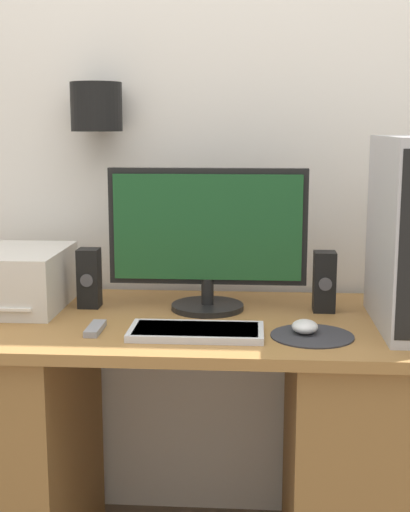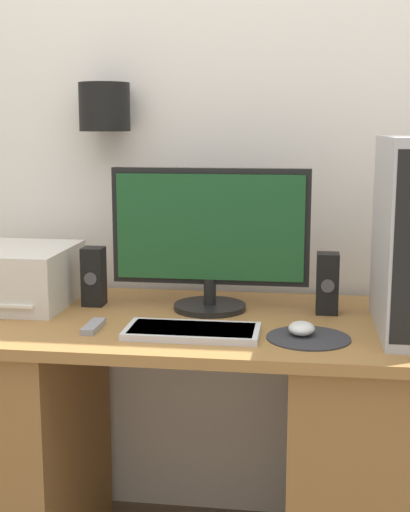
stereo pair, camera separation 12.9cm
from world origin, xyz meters
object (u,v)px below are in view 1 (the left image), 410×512
at_px(keyboard, 196,331).
at_px(mouse, 305,327).
at_px(computer_tower, 410,234).
at_px(printer, 15,279).
at_px(speaker_left, 89,278).
at_px(monitor, 208,234).
at_px(remote_control, 95,328).
at_px(speaker_right, 324,282).

bearing_deg(keyboard, mouse, 5.29).
height_order(computer_tower, printer, computer_tower).
relative_size(computer_tower, speaker_left, 2.88).
xyz_separation_m(monitor, remote_control, (-0.28, -0.25, -0.21)).
height_order(keyboard, remote_control, keyboard).
relative_size(printer, remote_control, 2.88).
distance_m(keyboard, computer_tower, 0.61).
bearing_deg(speaker_right, computer_tower, -35.58).
height_order(printer, speaker_right, speaker_right).
height_order(computer_tower, remote_control, computer_tower).
relative_size(mouse, printer, 0.23).
bearing_deg(speaker_left, printer, -175.35).
height_order(monitor, speaker_right, monitor).
height_order(monitor, keyboard, monitor).
bearing_deg(remote_control, speaker_left, 105.94).
bearing_deg(speaker_left, mouse, -21.32).
relative_size(monitor, speaker_right, 3.27).
bearing_deg(speaker_right, remote_control, -157.77).
height_order(keyboard, computer_tower, computer_tower).
bearing_deg(speaker_left, monitor, -0.45).
height_order(keyboard, speaker_right, speaker_right).
height_order(speaker_right, remote_control, speaker_right).
height_order(monitor, speaker_left, monitor).
bearing_deg(monitor, speaker_left, 179.55).
bearing_deg(keyboard, monitor, 87.49).
height_order(printer, remote_control, printer).
relative_size(mouse, speaker_right, 0.47).
bearing_deg(mouse, speaker_left, 158.68).
bearing_deg(monitor, remote_control, -138.00).
relative_size(keyboard, computer_tower, 0.69).
distance_m(computer_tower, speaker_right, 0.30).
bearing_deg(remote_control, speaker_right, 22.23).
relative_size(speaker_right, remote_control, 1.42).
distance_m(keyboard, printer, 0.61).
distance_m(printer, remote_control, 0.38).
xyz_separation_m(keyboard, mouse, (0.28, 0.03, 0.01)).
bearing_deg(printer, keyboard, -24.16).
bearing_deg(computer_tower, printer, 173.34).
xyz_separation_m(mouse, remote_control, (-0.54, -0.01, -0.01)).
bearing_deg(mouse, monitor, 138.28).
xyz_separation_m(computer_tower, speaker_right, (-0.20, 0.14, -0.16)).
bearing_deg(speaker_left, keyboard, -38.22).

